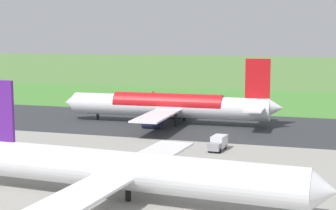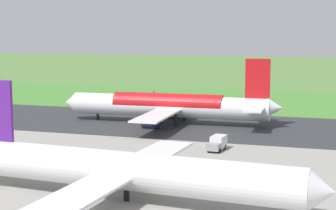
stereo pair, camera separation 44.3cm
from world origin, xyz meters
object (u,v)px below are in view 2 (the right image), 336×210
at_px(no_stopping_sign, 154,94).
at_px(traffic_cone_orange, 137,97).
at_px(airliner_parked_mid, 124,170).
at_px(service_truck_baggage, 217,143).
at_px(airliner_main, 170,106).

distance_m(no_stopping_sign, traffic_cone_orange, 5.92).
bearing_deg(traffic_cone_orange, airliner_parked_mid, 110.11).
distance_m(airliner_parked_mid, service_truck_baggage, 33.39).
xyz_separation_m(airliner_main, traffic_cone_orange, (25.95, -45.86, -4.08)).
relative_size(airliner_parked_mid, no_stopping_sign, 21.33).
height_order(no_stopping_sign, traffic_cone_orange, no_stopping_sign).
height_order(airliner_main, no_stopping_sign, airliner_main).
xyz_separation_m(no_stopping_sign, traffic_cone_orange, (5.67, 1.26, -1.16)).
bearing_deg(airliner_parked_mid, airliner_main, -78.17).
bearing_deg(traffic_cone_orange, no_stopping_sign, -167.42).
relative_size(airliner_main, airliner_parked_mid, 1.05).
distance_m(airliner_main, no_stopping_sign, 51.39).
bearing_deg(no_stopping_sign, service_truck_baggage, 117.30).
height_order(airliner_main, airliner_parked_mid, airliner_main).
distance_m(service_truck_baggage, no_stopping_sign, 81.82).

